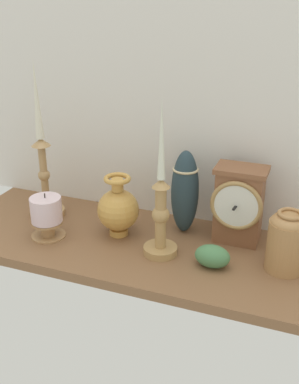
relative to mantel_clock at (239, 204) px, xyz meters
The scene contains 10 objects.
ground_plane 26.15cm from the mantel_clock, 156.71° to the right, with size 100.00×36.00×2.40cm, color brown.
back_wall 32.63cm from the mantel_clock, 157.18° to the left, with size 120.00×2.00×65.00cm, color silver.
mantel_clock is the anchor object (origin of this frame).
candlestick_tall_left 51.54cm from the mantel_clock, behind, with size 9.43×9.43×41.78cm.
candlestick_tall_center 19.80cm from the mantel_clock, 141.41° to the right, with size 8.06×8.06×37.15cm.
brass_vase_bulbous 29.54cm from the mantel_clock, 165.55° to the right, with size 10.47×10.47×15.82cm.
brass_vase_jar 15.52cm from the mantel_clock, 34.97° to the right, with size 8.60×8.60×14.16cm.
pillar_candle_front 47.16cm from the mantel_clock, 161.87° to the right, with size 8.59×8.59×11.81cm.
tall_ceramic_vase 13.65cm from the mantel_clock, behind, with size 6.91×6.91×21.79cm.
ivy_sprig 15.56cm from the mantel_clock, 101.34° to the right, with size 8.01×5.61×5.19cm.
Camera 1 is at (38.41, -94.15, 58.75)cm, focal length 44.34 mm.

